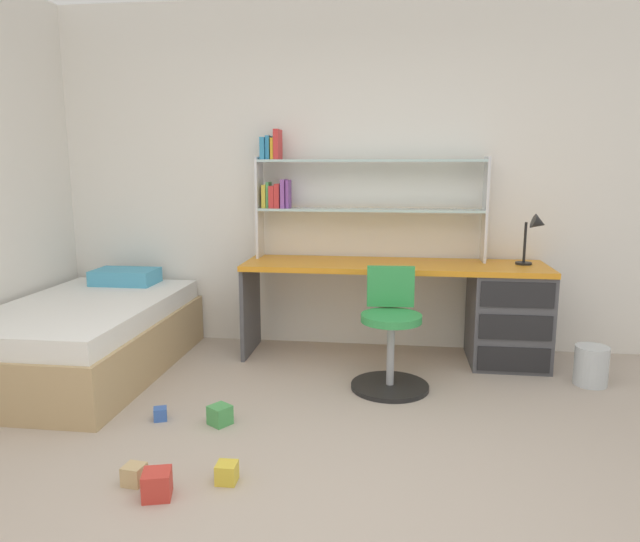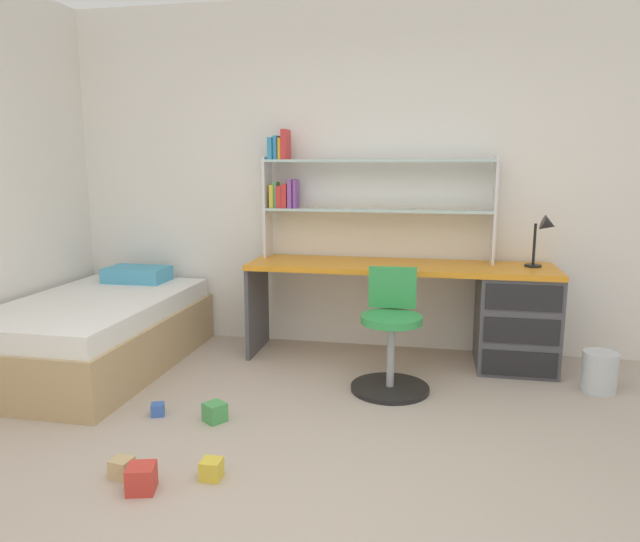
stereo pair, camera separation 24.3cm
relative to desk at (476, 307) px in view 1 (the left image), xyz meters
The scene contains 13 objects.
ground_plane 2.50m from the desk, 111.99° to the right, with size 5.91×6.21×0.02m, color #B2A393.
room_shell 2.59m from the desk, 155.60° to the right, with size 5.91×6.21×2.75m.
desk is the anchor object (origin of this frame).
bookshelf_hutch 1.38m from the desk, behind, with size 1.78×0.22×1.00m.
desk_lamp 0.70m from the desk, ahead, with size 0.20×0.17×0.38m.
swivel_chair 0.89m from the desk, 135.52° to the right, with size 0.52×0.52×0.80m.
bed_platform 2.87m from the desk, 167.94° to the right, with size 1.11×1.83×0.64m.
waste_bin 0.88m from the desk, 28.66° to the right, with size 0.22×0.22×0.27m, color silver.
toy_block_red_0 2.68m from the desk, 128.31° to the right, with size 0.12×0.12×0.12m, color red.
toy_block_green_1 2.10m from the desk, 140.25° to the right, with size 0.11×0.11×0.11m, color #479E51.
toy_block_yellow_2 2.39m from the desk, 125.54° to the right, with size 0.10×0.10×0.10m, color gold.
toy_block_blue_3 2.39m from the desk, 146.07° to the right, with size 0.07×0.07×0.07m, color #3860B7.
toy_block_natural_4 2.71m from the desk, 132.06° to the right, with size 0.09×0.09×0.09m, color tan.
Camera 1 is at (0.31, -2.06, 1.46)m, focal length 32.42 mm.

